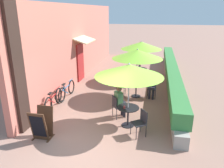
# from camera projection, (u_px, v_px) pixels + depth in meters

# --- Properties ---
(ground_plane) EXTENTS (120.00, 120.00, 0.00)m
(ground_plane) POSITION_uv_depth(u_px,v_px,m) (87.00, 147.00, 6.53)
(ground_plane) COLOR #936B5B
(cafe_facade_wall) EXTENTS (0.98, 14.09, 4.20)m
(cafe_facade_wall) POSITION_uv_depth(u_px,v_px,m) (80.00, 43.00, 12.75)
(cafe_facade_wall) COLOR #C66B5B
(cafe_facade_wall) RESTS_ON ground_plane
(planter_hedge) EXTENTS (0.60, 13.09, 1.01)m
(planter_hedge) POSITION_uv_depth(u_px,v_px,m) (171.00, 73.00, 12.27)
(planter_hedge) COLOR gray
(planter_hedge) RESTS_ON ground_plane
(patio_table_near) EXTENTS (0.76, 0.76, 0.71)m
(patio_table_near) POSITION_uv_depth(u_px,v_px,m) (128.00, 112.00, 7.59)
(patio_table_near) COLOR black
(patio_table_near) RESTS_ON ground_plane
(patio_umbrella_near) EXTENTS (2.28, 2.28, 2.28)m
(patio_umbrella_near) POSITION_uv_depth(u_px,v_px,m) (129.00, 70.00, 7.11)
(patio_umbrella_near) COLOR #B7B7BC
(patio_umbrella_near) RESTS_ON ground_plane
(cafe_chair_near_left) EXTENTS (0.56, 0.56, 0.87)m
(cafe_chair_near_left) POSITION_uv_depth(u_px,v_px,m) (141.00, 121.00, 7.00)
(cafe_chair_near_left) COLOR #232328
(cafe_chair_near_left) RESTS_ON ground_plane
(cafe_chair_near_right) EXTENTS (0.56, 0.56, 0.87)m
(cafe_chair_near_right) POSITION_uv_depth(u_px,v_px,m) (117.00, 105.00, 8.19)
(cafe_chair_near_right) COLOR #232328
(cafe_chair_near_right) RESTS_ON ground_plane
(seated_patron_near_right) EXTENTS (0.51, 0.49, 1.25)m
(seated_patron_near_right) POSITION_uv_depth(u_px,v_px,m) (120.00, 100.00, 8.18)
(seated_patron_near_right) COLOR #23232D
(seated_patron_near_right) RESTS_ON ground_plane
(coffee_cup_near) EXTENTS (0.07, 0.07, 0.09)m
(coffee_cup_near) POSITION_uv_depth(u_px,v_px,m) (124.00, 107.00, 7.43)
(coffee_cup_near) COLOR #B73D3D
(coffee_cup_near) RESTS_ON patio_table_near
(patio_table_mid) EXTENTS (0.76, 0.76, 0.71)m
(patio_table_mid) POSITION_uv_depth(u_px,v_px,m) (136.00, 86.00, 10.21)
(patio_table_mid) COLOR black
(patio_table_mid) RESTS_ON ground_plane
(patio_umbrella_mid) EXTENTS (2.28, 2.28, 2.28)m
(patio_umbrella_mid) POSITION_uv_depth(u_px,v_px,m) (137.00, 54.00, 9.73)
(patio_umbrella_mid) COLOR #B7B7BC
(patio_umbrella_mid) RESTS_ON ground_plane
(cafe_chair_mid_left) EXTENTS (0.41, 0.41, 0.87)m
(cafe_chair_mid_left) POSITION_uv_depth(u_px,v_px,m) (152.00, 87.00, 10.13)
(cafe_chair_mid_left) COLOR #232328
(cafe_chair_mid_left) RESTS_ON ground_plane
(seated_patron_mid_left) EXTENTS (0.35, 0.41, 1.25)m
(seated_patron_mid_left) POSITION_uv_depth(u_px,v_px,m) (152.00, 84.00, 9.97)
(seated_patron_mid_left) COLOR #23232D
(seated_patron_mid_left) RESTS_ON ground_plane
(cafe_chair_mid_right) EXTENTS (0.41, 0.41, 0.87)m
(cafe_chair_mid_right) POSITION_uv_depth(u_px,v_px,m) (121.00, 85.00, 10.30)
(cafe_chair_mid_right) COLOR #232328
(cafe_chair_mid_right) RESTS_ON ground_plane
(coffee_cup_mid) EXTENTS (0.07, 0.07, 0.09)m
(coffee_cup_mid) POSITION_uv_depth(u_px,v_px,m) (137.00, 82.00, 10.04)
(coffee_cup_mid) COLOR #232328
(coffee_cup_mid) RESTS_ON patio_table_mid
(patio_table_far) EXTENTS (0.76, 0.76, 0.71)m
(patio_table_far) POSITION_uv_depth(u_px,v_px,m) (140.00, 72.00, 12.60)
(patio_table_far) COLOR black
(patio_table_far) RESTS_ON ground_plane
(patio_umbrella_far) EXTENTS (2.28, 2.28, 2.28)m
(patio_umbrella_far) POSITION_uv_depth(u_px,v_px,m) (141.00, 45.00, 12.12)
(patio_umbrella_far) COLOR #B7B7BC
(patio_umbrella_far) RESTS_ON ground_plane
(cafe_chair_far_left) EXTENTS (0.44, 0.44, 0.87)m
(cafe_chair_far_left) POSITION_uv_depth(u_px,v_px,m) (139.00, 75.00, 11.93)
(cafe_chair_far_left) COLOR #232328
(cafe_chair_far_left) RESTS_ON ground_plane
(cafe_chair_far_right) EXTENTS (0.44, 0.44, 0.87)m
(cafe_chair_far_right) POSITION_uv_depth(u_px,v_px,m) (141.00, 69.00, 13.28)
(cafe_chair_far_right) COLOR #232328
(cafe_chair_far_right) RESTS_ON ground_plane
(bicycle_leaning) EXTENTS (0.16, 1.75, 0.78)m
(bicycle_leaning) POSITION_uv_depth(u_px,v_px,m) (54.00, 100.00, 9.06)
(bicycle_leaning) COLOR black
(bicycle_leaning) RESTS_ON ground_plane
(bicycle_second) EXTENTS (0.11, 1.75, 0.78)m
(bicycle_second) POSITION_uv_depth(u_px,v_px,m) (67.00, 90.00, 10.12)
(bicycle_second) COLOR black
(bicycle_second) RESTS_ON ground_plane
(menu_board) EXTENTS (0.58, 0.64, 1.00)m
(menu_board) POSITION_uv_depth(u_px,v_px,m) (42.00, 124.00, 6.87)
(menu_board) COLOR #422819
(menu_board) RESTS_ON ground_plane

